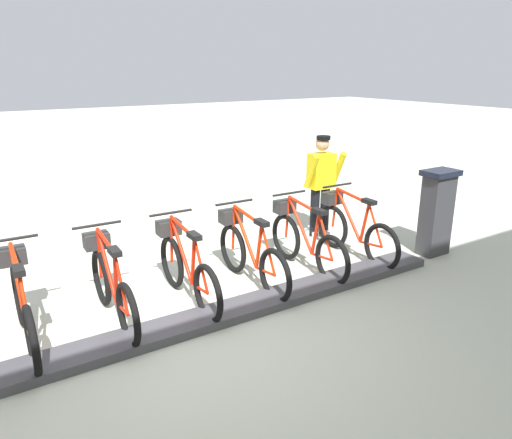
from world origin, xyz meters
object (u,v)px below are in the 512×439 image
object	(u,v)px
bike_docked_2	(249,252)
bike_docked_3	(186,267)
bike_docked_4	(111,284)
bike_docked_1	(305,240)
bike_docked_0	(353,229)
bike_docked_5	(22,305)
worker_near_rack	(321,183)
payment_kiosk	(436,211)

from	to	relation	value
bike_docked_2	bike_docked_3	xyz separation A→B (m)	(0.00, 0.89, 0.00)
bike_docked_3	bike_docked_4	size ratio (longest dim) A/B	1.00
bike_docked_4	bike_docked_1	bearing A→B (deg)	-90.00
bike_docked_2	bike_docked_0	bearing A→B (deg)	-90.00
bike_docked_0	bike_docked_3	world-z (taller)	same
bike_docked_5	worker_near_rack	world-z (taller)	worker_near_rack
bike_docked_1	bike_docked_3	xyz separation A→B (m)	(0.00, 1.78, 0.00)
bike_docked_0	bike_docked_5	world-z (taller)	same
bike_docked_4	bike_docked_0	bearing A→B (deg)	-90.00
bike_docked_2	bike_docked_4	world-z (taller)	same
bike_docked_2	bike_docked_4	xyz separation A→B (m)	(0.00, 1.78, 0.00)
worker_near_rack	payment_kiosk	bearing A→B (deg)	-148.85
payment_kiosk	bike_docked_1	distance (m)	2.09
bike_docked_1	bike_docked_5	size ratio (longest dim) A/B	1.00
bike_docked_1	bike_docked_5	world-z (taller)	same
bike_docked_3	worker_near_rack	xyz separation A→B (m)	(0.96, -2.84, 0.48)
bike_docked_5	bike_docked_2	bearing A→B (deg)	-90.00
bike_docked_3	bike_docked_4	xyz separation A→B (m)	(0.00, 0.89, 0.00)
bike_docked_4	worker_near_rack	world-z (taller)	worker_near_rack
bike_docked_3	bike_docked_5	distance (m)	1.78
bike_docked_1	bike_docked_5	xyz separation A→B (m)	(0.00, 3.56, 0.00)
bike_docked_0	bike_docked_2	world-z (taller)	same
bike_docked_3	bike_docked_5	world-z (taller)	same
bike_docked_0	bike_docked_4	size ratio (longest dim) A/B	1.00
bike_docked_1	bike_docked_2	bearing A→B (deg)	90.00
payment_kiosk	bike_docked_1	size ratio (longest dim) A/B	0.74
bike_docked_3	bike_docked_0	bearing A→B (deg)	-90.00
payment_kiosk	bike_docked_3	size ratio (longest dim) A/B	0.74
bike_docked_4	payment_kiosk	bearing A→B (deg)	-97.00
bike_docked_0	worker_near_rack	bearing A→B (deg)	-10.37
bike_docked_2	bike_docked_3	bearing A→B (deg)	90.00
payment_kiosk	bike_docked_4	size ratio (longest dim) A/B	0.74
payment_kiosk	bike_docked_0	xyz separation A→B (m)	(0.57, 1.10, -0.24)
payment_kiosk	bike_docked_5	world-z (taller)	payment_kiosk
bike_docked_2	bike_docked_4	bearing A→B (deg)	90.00
bike_docked_1	worker_near_rack	distance (m)	1.51
bike_docked_0	bike_docked_5	size ratio (longest dim) A/B	1.00
bike_docked_1	bike_docked_2	distance (m)	0.89
bike_docked_1	bike_docked_2	size ratio (longest dim) A/B	1.00
bike_docked_3	worker_near_rack	size ratio (longest dim) A/B	1.04
bike_docked_2	bike_docked_4	distance (m)	1.78
bike_docked_5	worker_near_rack	xyz separation A→B (m)	(0.96, -4.62, 0.48)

